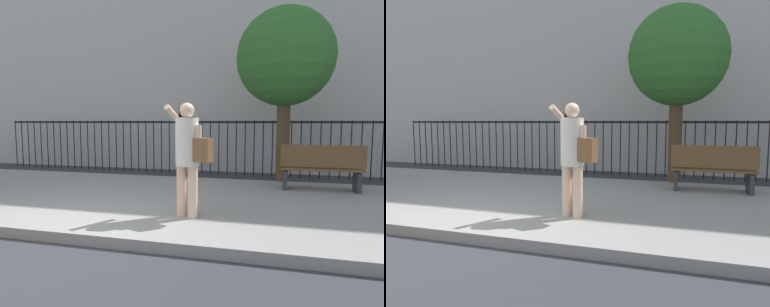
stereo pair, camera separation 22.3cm
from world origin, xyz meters
The scene contains 7 objects.
ground_plane centered at (0.00, 0.00, 0.00)m, with size 60.00×60.00×0.00m, color #333338.
sidewalk centered at (0.00, 2.20, 0.07)m, with size 28.00×4.40×0.15m, color gray.
building_facade centered at (0.00, 8.50, 5.42)m, with size 28.00×4.00×10.85m, color #BCB7B2.
iron_fence centered at (0.00, 5.90, 1.02)m, with size 12.03×0.04×1.60m.
pedestrian_on_phone centered at (1.50, 1.07, 1.13)m, with size 0.72×0.53×1.69m.
street_bench centered at (3.66, 3.46, 0.65)m, with size 1.60×0.45×0.95m.
street_tree_mid centered at (2.92, 4.48, 3.02)m, with size 2.25×2.25×4.18m.
Camera 1 is at (2.69, -3.46, 1.56)m, focal length 30.11 mm.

